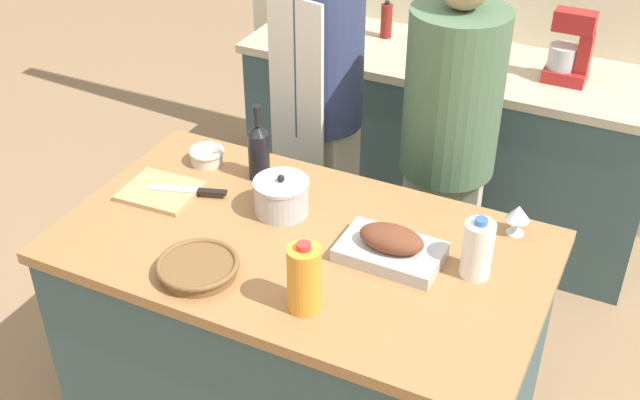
% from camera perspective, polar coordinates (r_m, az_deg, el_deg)
% --- Properties ---
extents(kitchen_island, '(1.55, 0.88, 0.89)m').
position_cam_1_polar(kitchen_island, '(2.83, -1.18, -10.19)').
color(kitchen_island, '#3D565B').
rests_on(kitchen_island, ground_plane).
extents(back_counter, '(1.96, 0.60, 0.90)m').
position_cam_1_polar(back_counter, '(3.98, 8.84, 3.96)').
color(back_counter, '#3D565B').
rests_on(back_counter, ground_plane).
extents(roasting_pan, '(0.32, 0.21, 0.11)m').
position_cam_1_polar(roasting_pan, '(2.46, 5.07, -3.35)').
color(roasting_pan, '#BCBCC1').
rests_on(roasting_pan, kitchen_island).
extents(wicker_basket, '(0.25, 0.25, 0.05)m').
position_cam_1_polar(wicker_basket, '(2.43, -8.67, -4.75)').
color(wicker_basket, brown).
rests_on(wicker_basket, kitchen_island).
extents(cutting_board, '(0.26, 0.22, 0.02)m').
position_cam_1_polar(cutting_board, '(2.82, -11.26, 0.61)').
color(cutting_board, tan).
rests_on(cutting_board, kitchen_island).
extents(stock_pot, '(0.19, 0.19, 0.14)m').
position_cam_1_polar(stock_pot, '(2.65, -2.75, 0.26)').
color(stock_pot, '#B7B7BC').
rests_on(stock_pot, kitchen_island).
extents(mixing_bowl, '(0.13, 0.13, 0.06)m').
position_cam_1_polar(mixing_bowl, '(2.95, -8.06, 3.19)').
color(mixing_bowl, beige).
rests_on(mixing_bowl, kitchen_island).
extents(juice_jug, '(0.10, 0.10, 0.23)m').
position_cam_1_polar(juice_jug, '(2.23, -1.13, -5.59)').
color(juice_jug, orange).
rests_on(juice_jug, kitchen_island).
extents(milk_jug, '(0.09, 0.09, 0.20)m').
position_cam_1_polar(milk_jug, '(2.40, 11.14, -3.43)').
color(milk_jug, white).
rests_on(milk_jug, kitchen_island).
extents(wine_bottle_green, '(0.08, 0.08, 0.28)m').
position_cam_1_polar(wine_bottle_green, '(2.80, -4.39, 3.57)').
color(wine_bottle_green, black).
rests_on(wine_bottle_green, kitchen_island).
extents(wine_glass_left, '(0.08, 0.08, 0.11)m').
position_cam_1_polar(wine_glass_left, '(2.61, 13.92, -0.95)').
color(wine_glass_left, silver).
rests_on(wine_glass_left, kitchen_island).
extents(knife_chef, '(0.26, 0.11, 0.01)m').
position_cam_1_polar(knife_chef, '(2.78, -9.14, 0.69)').
color(knife_chef, '#B7B7BC').
rests_on(knife_chef, cutting_board).
extents(stand_mixer, '(0.18, 0.14, 0.31)m').
position_cam_1_polar(stand_mixer, '(3.62, 17.33, 9.98)').
color(stand_mixer, '#B22323').
rests_on(stand_mixer, back_counter).
extents(condiment_bottle_tall, '(0.05, 0.05, 0.18)m').
position_cam_1_polar(condiment_bottle_tall, '(3.96, -0.77, 12.82)').
color(condiment_bottle_tall, '#332D28').
rests_on(condiment_bottle_tall, back_counter).
extents(condiment_bottle_short, '(0.06, 0.06, 0.18)m').
position_cam_1_polar(condiment_bottle_short, '(3.94, 4.74, 12.59)').
color(condiment_bottle_short, maroon).
rests_on(condiment_bottle_short, back_counter).
extents(person_cook_aproned, '(0.34, 0.36, 1.70)m').
position_cam_1_polar(person_cook_aproned, '(3.30, 0.08, 7.50)').
color(person_cook_aproned, beige).
rests_on(person_cook_aproned, ground_plane).
extents(person_cook_guest, '(0.37, 0.37, 1.60)m').
position_cam_1_polar(person_cook_guest, '(3.12, 9.11, 4.00)').
color(person_cook_guest, beige).
rests_on(person_cook_guest, ground_plane).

